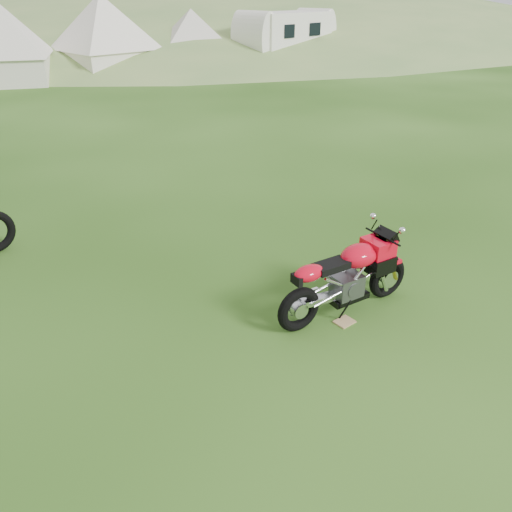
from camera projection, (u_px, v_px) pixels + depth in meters
ground at (278, 329)px, 5.59m from camera, size 120.00×120.00×0.00m
hillside at (237, 30)px, 46.68m from camera, size 80.00×64.00×8.00m
hedgerow at (237, 30)px, 46.68m from camera, size 36.00×1.20×8.60m
sport_motorcycle at (347, 273)px, 5.64m from camera, size 1.78×0.50×1.06m
plywood_board at (344, 322)px, 5.69m from camera, size 0.23×0.19×0.02m
tent_mid at (105, 38)px, 21.75m from camera, size 4.07×4.07×2.98m
tent_right at (192, 39)px, 23.66m from camera, size 3.68×3.68×2.61m
caravan at (286, 39)px, 24.07m from camera, size 5.67×3.37×2.49m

